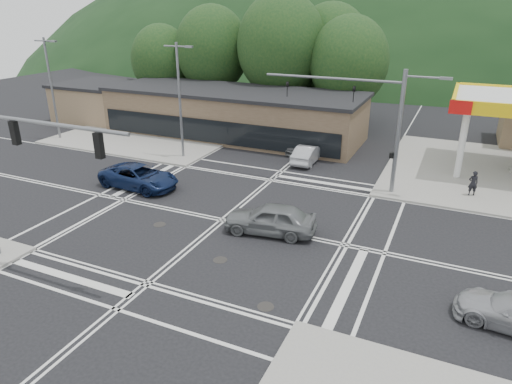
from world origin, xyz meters
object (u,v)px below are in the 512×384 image
at_px(car_grey_center, 270,219).
at_px(car_queue_a, 308,154).
at_px(pedestrian, 473,183).
at_px(car_blue_west, 139,177).
at_px(car_northbound, 301,142).
at_px(car_queue_b, 324,138).

relative_size(car_grey_center, car_queue_a, 1.16).
distance_m(car_grey_center, pedestrian, 14.06).
xyz_separation_m(car_blue_west, car_grey_center, (10.71, -2.51, 0.07)).
bearing_deg(pedestrian, car_blue_west, 3.10).
relative_size(car_grey_center, pedestrian, 3.03).
height_order(car_blue_west, car_grey_center, car_grey_center).
bearing_deg(car_queue_a, pedestrian, 168.51).
relative_size(car_grey_center, car_northbound, 1.03).
distance_m(car_queue_b, pedestrian, 13.97).
relative_size(car_queue_b, car_northbound, 0.98).
height_order(car_queue_b, pedestrian, pedestrian).
relative_size(car_blue_west, car_northbound, 1.16).
bearing_deg(pedestrian, car_grey_center, 28.39).
xyz_separation_m(car_queue_a, car_queue_b, (-0.10, 4.77, 0.10)).
height_order(car_blue_west, car_northbound, car_blue_west).
bearing_deg(car_northbound, pedestrian, -31.19).
distance_m(car_queue_a, pedestrian, 12.14).
bearing_deg(pedestrian, car_northbound, -38.12).
relative_size(car_queue_a, car_queue_b, 0.90).
bearing_deg(car_northbound, car_queue_a, -70.80).
height_order(car_queue_a, car_queue_b, car_queue_b).
bearing_deg(car_grey_center, pedestrian, 126.33).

